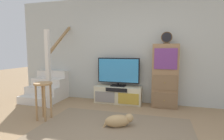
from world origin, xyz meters
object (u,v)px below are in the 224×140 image
side_cabinet (165,76)px  bar_stool_near (43,92)px  television (118,71)px  dog (119,121)px  media_console (118,95)px  desk_clock (167,38)px

side_cabinet → bar_stool_near: (-2.24, -1.44, -0.20)m
television → bar_stool_near: bearing=-127.6°
dog → media_console: bearing=104.7°
desk_clock → dog: 2.17m
desk_clock → dog: desk_clock is taller
media_console → desk_clock: 1.80m
television → side_cabinet: bearing=-0.7°
side_cabinet → bar_stool_near: size_ratio=2.05×
media_console → dog: bearing=-75.3°
side_cabinet → desk_clock: (0.01, -0.02, 0.88)m
media_console → dog: 1.42m
media_console → bar_stool_near: (-1.12, -1.43, 0.32)m
dog → side_cabinet: bearing=61.0°
media_console → side_cabinet: bearing=0.5°
desk_clock → dog: (-0.77, -1.36, -1.50)m
side_cabinet → desk_clock: bearing=-57.6°
media_console → desk_clock: (1.13, -0.00, 1.40)m
side_cabinet → desk_clock: size_ratio=5.46×
media_console → side_cabinet: side_cabinet is taller
side_cabinet → dog: bearing=-119.0°
television → side_cabinet: 1.13m
television → desk_clock: desk_clock is taller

